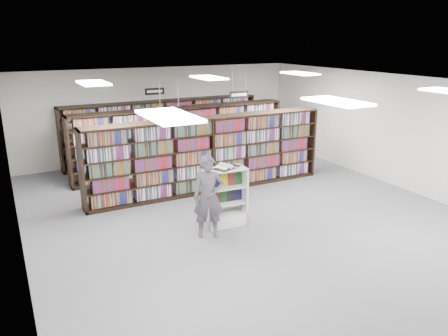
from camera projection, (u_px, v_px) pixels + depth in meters
name	position (u px, v px, depth m)	size (l,w,h in m)	color
floor	(245.00, 214.00, 10.78)	(12.00, 12.00, 0.00)	#58585E
ceiling	(247.00, 83.00, 9.86)	(10.00, 12.00, 0.10)	silver
wall_back	(160.00, 113.00, 15.41)	(10.00, 0.10, 3.20)	silver
wall_left	(13.00, 183.00, 8.11)	(0.10, 12.00, 3.20)	silver
wall_right	(396.00, 131.00, 12.53)	(0.10, 12.00, 3.20)	silver
bookshelf_row_near	(209.00, 154.00, 12.18)	(7.00, 0.60, 2.10)	black
bookshelf_row_mid	(182.00, 140.00, 13.88)	(7.00, 0.60, 2.10)	black
bookshelf_row_far	(164.00, 130.00, 15.32)	(7.00, 0.60, 2.10)	black
aisle_sign_left	(170.00, 111.00, 10.24)	(0.65, 0.02, 0.80)	#B2B2B7
aisle_sign_right	(239.00, 94.00, 13.26)	(0.65, 0.02, 0.80)	#B2B2B7
aisle_sign_center	(155.00, 91.00, 14.07)	(0.65, 0.02, 0.80)	#B2B2B7
troffer_front_left	(169.00, 116.00, 6.00)	(0.60, 1.20, 0.04)	white
troffer_front_center	(337.00, 102.00, 7.32)	(0.60, 1.20, 0.04)	white
troffer_back_left	(93.00, 83.00, 10.24)	(0.60, 1.20, 0.04)	white
troffer_back_center	(209.00, 78.00, 11.57)	(0.60, 1.20, 0.04)	white
troffer_back_right	(300.00, 73.00, 12.90)	(0.60, 1.20, 0.04)	white
endcap_display	(224.00, 205.00, 10.09)	(1.00, 0.54, 1.36)	white
open_book	(226.00, 167.00, 9.84)	(0.71, 0.58, 0.13)	black
shopper	(208.00, 197.00, 9.34)	(0.66, 0.44, 1.82)	#49434D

